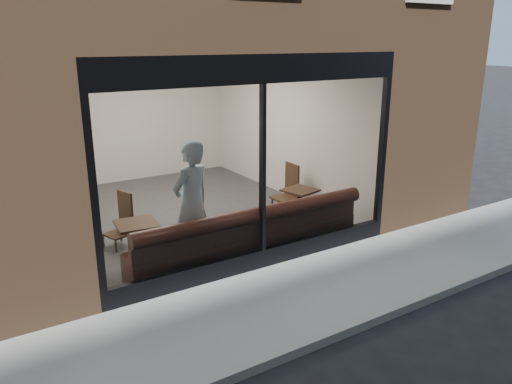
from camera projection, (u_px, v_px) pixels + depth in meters
ground at (353, 329)px, 6.09m from camera, size 120.00×120.00×0.00m
sidewalk_near at (303, 295)px, 6.90m from camera, size 40.00×2.00×0.01m
kerb_near at (357, 327)px, 6.03m from camera, size 40.00×0.10×0.12m
host_building_pier_right at (259, 106)px, 14.00m from camera, size 2.50×12.00×3.20m
host_building_backfill at (95, 103)px, 14.51m from camera, size 5.00×6.00×3.20m
cafe_floor at (183, 212)px, 10.12m from camera, size 6.00×6.00×0.00m
cafe_ceiling at (176, 51)px, 9.19m from camera, size 6.00×6.00×0.00m
cafe_wall_back at (129, 116)px, 12.08m from camera, size 5.00×0.00×5.00m
cafe_wall_left at (43, 150)px, 8.39m from camera, size 0.00×6.00×6.00m
cafe_wall_right at (284, 124)px, 10.93m from camera, size 0.00×6.00×6.00m
storefront_kick at (262, 258)px, 7.70m from camera, size 5.00×0.10×0.30m
storefront_header at (263, 69)px, 6.87m from camera, size 5.00×0.10×0.40m
storefront_mullion at (263, 171)px, 7.29m from camera, size 0.06×0.10×2.50m
storefront_glass at (264, 171)px, 7.27m from camera, size 4.80×0.00×4.80m
banquette at (249, 245)px, 8.00m from camera, size 4.00×0.55×0.45m
person at (192, 204)px, 7.60m from camera, size 0.84×0.69×1.97m
cafe_table_left at (136, 224)px, 7.46m from camera, size 0.65×0.65×0.04m
cafe_table_right at (300, 190)px, 9.13m from camera, size 0.65×0.65×0.04m
cafe_chair_left at (118, 234)px, 8.42m from camera, size 0.47×0.47×0.04m
cafe_chair_right at (284, 198)px, 10.33m from camera, size 0.47×0.47×0.04m
wall_poster at (50, 158)px, 8.21m from camera, size 0.02×0.62×0.82m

